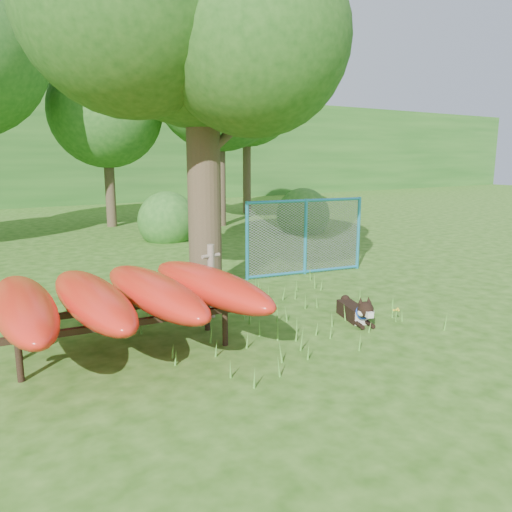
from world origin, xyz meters
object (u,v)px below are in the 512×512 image
kayak_rack (123,296)px  husky_dog (357,311)px  oak_tree (197,6)px  fence_section (305,237)px

kayak_rack → husky_dog: (3.43, -0.74, -0.61)m
oak_tree → husky_dog: size_ratio=7.34×
kayak_rack → husky_dog: kayak_rack is taller
husky_dog → fence_section: (1.34, 2.99, 0.66)m
oak_tree → kayak_rack: (-2.13, -1.95, -4.23)m
kayak_rack → fence_section: (4.78, 2.25, 0.05)m
oak_tree → husky_dog: 5.68m
kayak_rack → fence_section: size_ratio=1.16×
husky_dog → fence_section: bearing=84.4°
oak_tree → kayak_rack: size_ratio=2.32×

